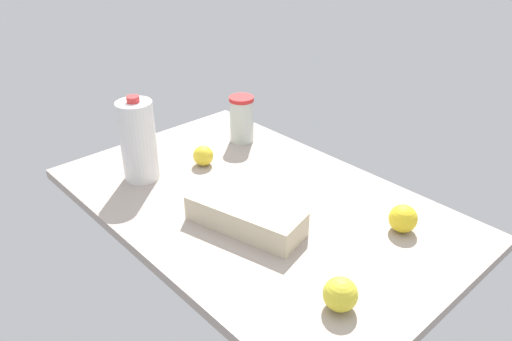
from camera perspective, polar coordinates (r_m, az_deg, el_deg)
countertop at (r=147.25cm, az=-0.00°, el=-3.92°), size 120.00×76.00×3.00cm
milk_jug at (r=156.40cm, az=-13.31°, el=3.33°), size 10.92×10.92×27.12cm
tumbler_cup at (r=178.74cm, az=-1.65°, el=5.91°), size 8.77×8.77×16.76cm
egg_carton at (r=133.37cm, az=-1.23°, el=-5.22°), size 34.04×19.43×7.07cm
lemon_far_back at (r=111.16cm, az=9.62°, el=-13.77°), size 7.62×7.62×7.62cm
lemon_beside_bowl at (r=137.55cm, az=16.45°, el=-5.29°), size 7.51×7.51×7.51cm
lemon_loose at (r=164.85cm, az=-6.05°, el=1.70°), size 6.69×6.69×6.69cm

